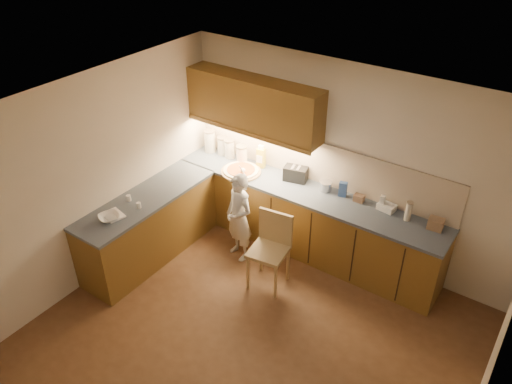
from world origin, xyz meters
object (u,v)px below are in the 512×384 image
pizza_on_board (241,171)px  child (239,217)px  wooden_chair (271,245)px  toaster (296,174)px  oil_jug (261,157)px

pizza_on_board → child: size_ratio=0.44×
child → wooden_chair: bearing=2.5°
pizza_on_board → toaster: size_ratio=1.63×
child → toaster: 0.95m
toaster → child: bearing=-127.9°
toaster → wooden_chair: bearing=-88.5°
pizza_on_board → wooden_chair: 1.25m
child → oil_jug: size_ratio=3.74×
toaster → pizza_on_board: bearing=-173.9°
child → wooden_chair: (0.61, -0.17, -0.06)m
oil_jug → toaster: 0.58m
child → toaster: (0.36, 0.78, 0.40)m
pizza_on_board → child: child is taller
pizza_on_board → wooden_chair: (0.97, -0.70, -0.38)m
oil_jug → toaster: oil_jug is taller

